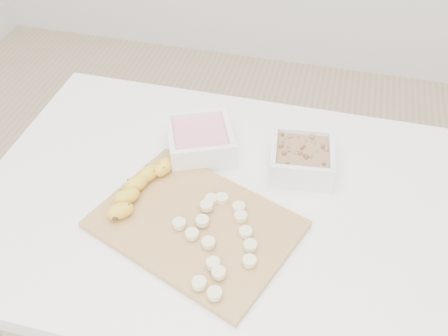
% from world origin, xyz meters
% --- Properties ---
extents(table, '(1.00, 0.70, 0.75)m').
position_xyz_m(table, '(0.00, 0.00, 0.65)').
color(table, white).
rests_on(table, ground).
extents(bowl_yogurt, '(0.18, 0.18, 0.06)m').
position_xyz_m(bowl_yogurt, '(-0.08, 0.13, 0.78)').
color(bowl_yogurt, white).
rests_on(bowl_yogurt, table).
extents(bowl_granola, '(0.15, 0.15, 0.06)m').
position_xyz_m(bowl_granola, '(0.15, 0.13, 0.78)').
color(bowl_granola, white).
rests_on(bowl_granola, table).
extents(cutting_board, '(0.43, 0.37, 0.01)m').
position_xyz_m(cutting_board, '(-0.03, -0.08, 0.76)').
color(cutting_board, '#B27C47').
rests_on(cutting_board, table).
extents(banana, '(0.13, 0.19, 0.03)m').
position_xyz_m(banana, '(-0.16, -0.04, 0.78)').
color(banana, gold).
rests_on(banana, cutting_board).
extents(banana_slices, '(0.17, 0.24, 0.02)m').
position_xyz_m(banana_slices, '(0.02, -0.11, 0.77)').
color(banana_slices, beige).
rests_on(banana_slices, cutting_board).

